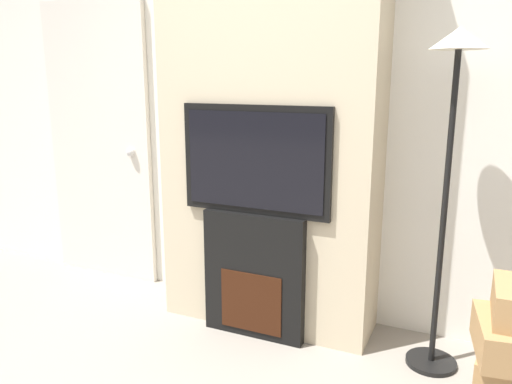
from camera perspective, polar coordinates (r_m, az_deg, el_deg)
The scene contains 6 objects.
wall_back at distance 3.12m, azimuth 3.34°, elevation 10.42°, with size 6.00×0.06×2.70m.
chimney_breast at distance 2.91m, azimuth 1.67°, elevation 10.24°, with size 1.27×0.40×2.70m.
fireplace at distance 2.94m, azimuth -0.01°, elevation -9.41°, with size 0.61×0.15×0.74m.
television at distance 2.75m, azimuth -0.03°, elevation 3.67°, with size 0.87×0.07×0.61m.
floor_lamp at distance 2.56m, azimuth 21.50°, elevation 7.37°, with size 0.27×0.27×1.72m.
entry_door at distance 3.87m, azimuth -17.45°, elevation 5.31°, with size 0.89×0.09×2.02m.
Camera 1 is at (1.12, -0.88, 1.50)m, focal length 35.00 mm.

